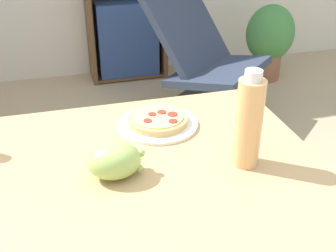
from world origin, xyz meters
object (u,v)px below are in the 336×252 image
object	(u,v)px
lounge_chair_far	(206,77)
potted_plant_floor	(270,39)
drink_bottle	(249,122)
grape_bunch	(115,160)
pizza_on_plate	(158,121)

from	to	relation	value
lounge_chair_far	potted_plant_floor	world-z (taller)	lounge_chair_far
drink_bottle	potted_plant_floor	world-z (taller)	drink_bottle
grape_bunch	potted_plant_floor	xyz separation A→B (m)	(1.56, 2.09, -0.44)
grape_bunch	drink_bottle	bearing A→B (deg)	-5.50
grape_bunch	lounge_chair_far	distance (m)	1.86
pizza_on_plate	potted_plant_floor	distance (m)	2.35
lounge_chair_far	potted_plant_floor	size ratio (longest dim) A/B	1.55
grape_bunch	potted_plant_floor	size ratio (longest dim) A/B	0.24
drink_bottle	lounge_chair_far	world-z (taller)	drink_bottle
pizza_on_plate	potted_plant_floor	size ratio (longest dim) A/B	0.41
lounge_chair_far	pizza_on_plate	bearing A→B (deg)	-158.03
drink_bottle	lounge_chair_far	distance (m)	1.79
potted_plant_floor	grape_bunch	bearing A→B (deg)	-126.85
pizza_on_plate	potted_plant_floor	bearing A→B (deg)	53.04
pizza_on_plate	drink_bottle	distance (m)	0.34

